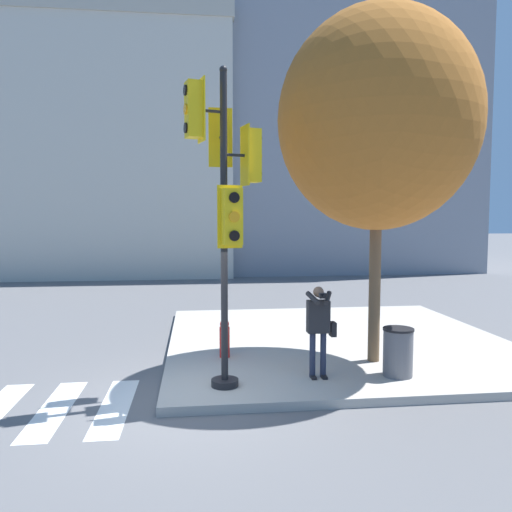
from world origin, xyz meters
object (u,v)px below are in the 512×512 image
at_px(person_photographer, 319,324).
at_px(fire_hydrant, 225,338).
at_px(street_tree, 378,120).
at_px(trash_bin, 398,352).
at_px(traffic_signal_pole, 224,183).

height_order(person_photographer, fire_hydrant, person_photographer).
distance_m(street_tree, trash_bin, 4.49).
xyz_separation_m(traffic_signal_pole, trash_bin, (3.19, 0.17, -3.05)).
bearing_deg(traffic_signal_pole, fire_hydrant, 87.15).
distance_m(person_photographer, trash_bin, 1.57).
height_order(traffic_signal_pole, person_photographer, traffic_signal_pole).
xyz_separation_m(street_tree, trash_bin, (0.10, -0.99, -4.38)).
height_order(fire_hydrant, trash_bin, trash_bin).
bearing_deg(street_tree, person_photographer, -146.68).
relative_size(street_tree, trash_bin, 7.84).
xyz_separation_m(fire_hydrant, trash_bin, (3.10, -1.62, 0.05)).
bearing_deg(trash_bin, fire_hydrant, 152.40).
relative_size(person_photographer, fire_hydrant, 2.10).
distance_m(traffic_signal_pole, street_tree, 3.56).
xyz_separation_m(person_photographer, fire_hydrant, (-1.64, 1.53, -0.60)).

